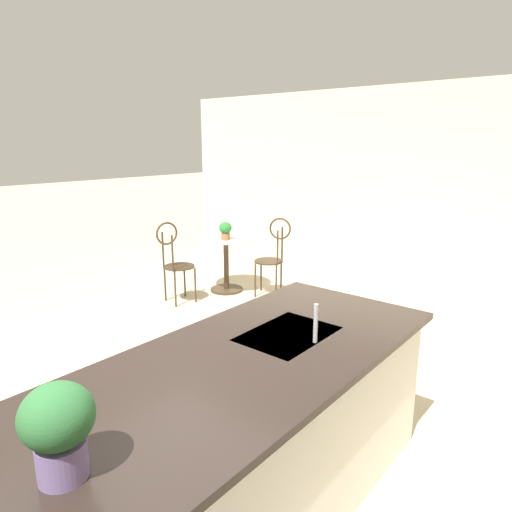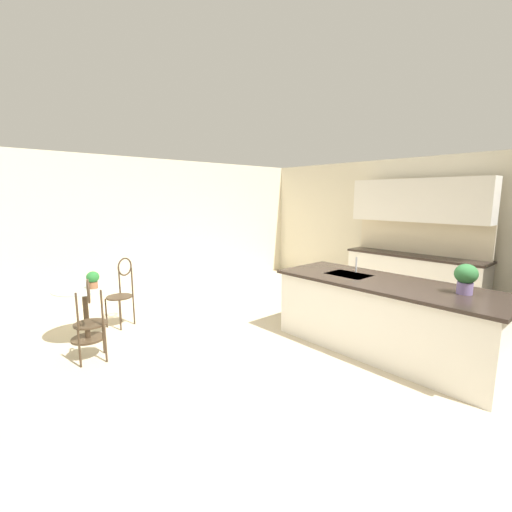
{
  "view_description": "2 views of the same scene",
  "coord_description": "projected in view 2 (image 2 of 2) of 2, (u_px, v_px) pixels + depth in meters",
  "views": [
    {
      "loc": [
        1.74,
        2.25,
        1.98
      ],
      "look_at": [
        -0.66,
        0.27,
        1.2
      ],
      "focal_mm": 32.16,
      "sensor_mm": 36.0,
      "label": 1
    },
    {
      "loc": [
        2.4,
        -3.23,
        1.97
      ],
      "look_at": [
        -1.22,
        0.03,
        1.14
      ],
      "focal_mm": 24.77,
      "sensor_mm": 36.0,
      "label": 2
    }
  ],
  "objects": [
    {
      "name": "back_counter_run",
      "position": [
        413.0,
        277.0,
        6.54
      ],
      "size": [
        2.44,
        0.64,
        1.52
      ],
      "color": "white",
      "rests_on": "ground"
    },
    {
      "name": "chair_near_window",
      "position": [
        122.0,
        289.0,
        5.4
      ],
      "size": [
        0.5,
        0.52,
        1.04
      ],
      "color": "#3D2D1E",
      "rests_on": "ground"
    },
    {
      "name": "sink_faucet",
      "position": [
        356.0,
        265.0,
        4.91
      ],
      "size": [
        0.02,
        0.02,
        0.22
      ],
      "primitive_type": "cylinder",
      "color": "#B2B5BA",
      "rests_on": "kitchen_island"
    },
    {
      "name": "wall_left_window",
      "position": [
        155.0,
        227.0,
        7.12
      ],
      "size": [
        0.12,
        7.8,
        2.7
      ],
      "primitive_type": "cube",
      "color": "beige",
      "rests_on": "ground"
    },
    {
      "name": "chair_by_island",
      "position": [
        90.0,
        316.0,
        4.16
      ],
      "size": [
        0.52,
        0.46,
        1.04
      ],
      "color": "#3D2D1E",
      "rests_on": "ground"
    },
    {
      "name": "kitchen_island",
      "position": [
        384.0,
        316.0,
        4.48
      ],
      "size": [
        2.8,
        1.06,
        0.92
      ],
      "color": "white",
      "rests_on": "ground"
    },
    {
      "name": "ground_plane",
      "position": [
        323.0,
        363.0,
        4.22
      ],
      "size": [
        40.0,
        40.0,
        0.0
      ],
      "primitive_type": "plane",
      "color": "beige"
    },
    {
      "name": "bistro_table",
      "position": [
        86.0,
        309.0,
        4.84
      ],
      "size": [
        0.8,
        0.8,
        0.74
      ],
      "color": "#3D2D1E",
      "rests_on": "ground"
    },
    {
      "name": "wall_back",
      "position": [
        450.0,
        231.0,
        6.41
      ],
      "size": [
        9.0,
        0.12,
        2.7
      ],
      "primitive_type": "cube",
      "color": "beige",
      "rests_on": "ground"
    },
    {
      "name": "upper_cabinet_run",
      "position": [
        418.0,
        200.0,
        6.29
      ],
      "size": [
        2.4,
        0.36,
        0.76
      ],
      "color": "white",
      "rests_on": "back_counter_run"
    },
    {
      "name": "potted_plant_counter_far",
      "position": [
        466.0,
        277.0,
        3.82
      ],
      "size": [
        0.23,
        0.23,
        0.33
      ],
      "color": "#7A669E",
      "rests_on": "kitchen_island"
    },
    {
      "name": "potted_plant_on_table",
      "position": [
        93.0,
        279.0,
        4.76
      ],
      "size": [
        0.17,
        0.17,
        0.23
      ],
      "color": "#9E603D",
      "rests_on": "bistro_table"
    }
  ]
}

